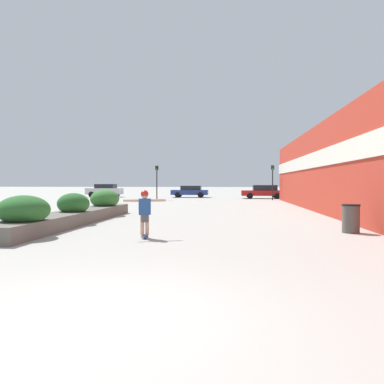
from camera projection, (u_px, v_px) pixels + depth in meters
name	position (u px, v px, depth m)	size (l,w,h in m)	color
ground_plane	(89.00, 319.00, 4.64)	(300.00, 300.00, 0.00)	#A3A099
building_wall_right	(340.00, 166.00, 17.89)	(0.67, 39.23, 5.01)	#B23323
planter_box	(73.00, 212.00, 15.48)	(1.63, 11.42, 1.35)	#605B54
skateboard	(145.00, 236.00, 11.45)	(0.35, 0.62, 0.09)	navy
skateboarder	(145.00, 208.00, 11.43)	(1.25, 0.49, 1.38)	tan
trash_bin	(351.00, 218.00, 12.67)	(0.59, 0.59, 0.97)	#514C47
car_leftmost	(353.00, 192.00, 40.81)	(4.40, 2.00, 1.38)	black
car_center_left	(105.00, 190.00, 44.82)	(4.15, 2.00, 1.56)	#BCBCC1
car_center_right	(264.00, 191.00, 40.47)	(4.64, 1.93, 1.46)	maroon
car_rightmost	(190.00, 191.00, 43.64)	(4.26, 1.91, 1.36)	navy
traffic_light_left	(157.00, 176.00, 37.08)	(0.28, 0.30, 3.41)	black
traffic_light_right	(273.00, 176.00, 36.84)	(0.28, 0.30, 3.44)	black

